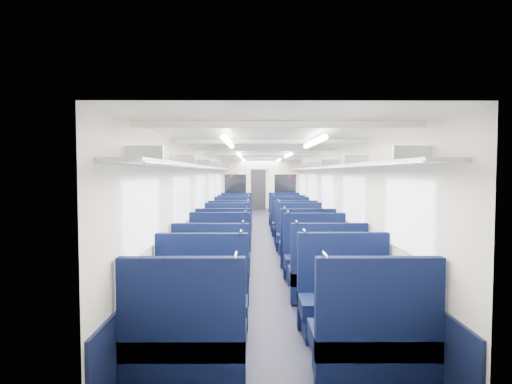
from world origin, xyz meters
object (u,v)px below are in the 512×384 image
at_px(seat_3, 345,303).
at_px(seat_9, 307,248).
at_px(seat_12, 230,231).
at_px(seat_6, 219,259).
at_px(seat_10, 228,238).
at_px(seat_5, 327,277).
at_px(seat_14, 233,225).
at_px(bulkhead, 260,191).
at_px(seat_13, 295,231).
at_px(seat_16, 235,220).
at_px(seat_4, 212,277).
at_px(end_door, 258,189).
at_px(seat_8, 224,247).
at_px(seat_2, 201,305).
at_px(seat_1, 373,343).
at_px(seat_17, 287,220).
at_px(seat_18, 236,216).
at_px(seat_0, 185,343).
at_px(seat_7, 315,260).
at_px(seat_15, 291,225).
at_px(seat_11, 299,237).
at_px(seat_19, 284,216).

bearing_deg(seat_3, seat_9, 90.00).
distance_m(seat_3, seat_12, 5.89).
height_order(seat_6, seat_10, same).
relative_size(seat_5, seat_14, 1.00).
bearing_deg(bulkhead, seat_10, -99.54).
bearing_deg(seat_13, seat_16, 123.81).
distance_m(seat_4, seat_6, 1.25).
distance_m(end_door, seat_8, 12.66).
xyz_separation_m(end_door, seat_2, (-0.83, -16.12, -0.63)).
relative_size(seat_10, seat_12, 1.00).
bearing_deg(seat_4, seat_5, 0.65).
bearing_deg(seat_1, seat_10, 106.20).
relative_size(seat_6, seat_17, 1.00).
bearing_deg(seat_14, seat_4, -90.00).
xyz_separation_m(bulkhead, seat_18, (-0.83, -0.44, -0.86)).
bearing_deg(seat_18, end_door, 83.17).
distance_m(seat_0, seat_18, 10.21).
bearing_deg(seat_1, seat_7, 90.00).
xyz_separation_m(seat_2, seat_4, (0.00, 1.20, 0.00)).
relative_size(seat_10, seat_14, 1.00).
bearing_deg(end_door, seat_13, -85.44).
relative_size(seat_7, seat_14, 1.00).
xyz_separation_m(seat_10, seat_15, (1.66, 2.23, 0.00)).
height_order(seat_5, seat_8, same).
height_order(seat_4, seat_14, same).
bearing_deg(seat_18, seat_9, -73.94).
distance_m(seat_9, seat_13, 2.29).
relative_size(seat_2, seat_11, 1.00).
height_order(seat_1, seat_2, same).
relative_size(seat_4, seat_18, 1.00).
bearing_deg(bulkhead, seat_13, -78.02).
bearing_deg(end_door, seat_6, -93.48).
distance_m(seat_6, seat_8, 1.04).
bearing_deg(seat_4, end_door, 86.82).
bearing_deg(seat_15, seat_13, -90.00).
bearing_deg(seat_16, seat_10, -90.00).
xyz_separation_m(seat_11, seat_14, (-1.66, 2.17, 0.00)).
distance_m(end_door, seat_7, 13.84).
height_order(seat_8, seat_17, same).
xyz_separation_m(bulkhead, seat_1, (0.83, -10.65, -0.86)).
bearing_deg(seat_4, seat_6, 90.00).
height_order(seat_10, seat_18, same).
relative_size(seat_1, seat_6, 1.00).
relative_size(seat_10, seat_17, 1.00).
xyz_separation_m(seat_9, seat_17, (0.00, 4.73, 0.00)).
xyz_separation_m(seat_7, seat_9, (0.00, 1.11, 0.00)).
height_order(seat_0, seat_6, same).
relative_size(seat_3, seat_16, 1.00).
bearing_deg(seat_4, seat_19, 78.44).
relative_size(seat_4, seat_10, 1.00).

